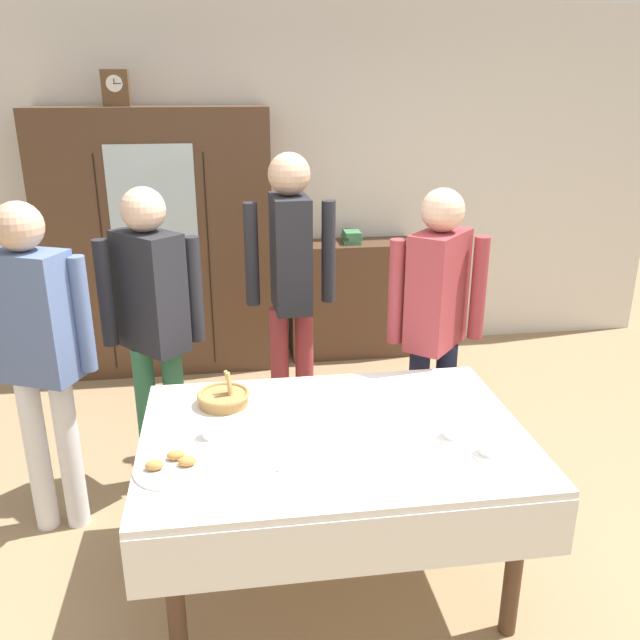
# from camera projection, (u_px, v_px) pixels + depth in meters

# --- Properties ---
(ground_plane) EXTENTS (12.00, 12.00, 0.00)m
(ground_plane) POSITION_uv_depth(u_px,v_px,m) (326.00, 547.00, 3.20)
(ground_plane) COLOR #997A56
(ground_plane) RESTS_ON ground
(back_wall) EXTENTS (6.40, 0.10, 2.70)m
(back_wall) POSITION_uv_depth(u_px,v_px,m) (275.00, 186.00, 5.21)
(back_wall) COLOR silver
(back_wall) RESTS_ON ground
(dining_table) EXTENTS (1.59, 1.11, 0.75)m
(dining_table) POSITION_uv_depth(u_px,v_px,m) (335.00, 456.00, 2.76)
(dining_table) COLOR #4C3321
(dining_table) RESTS_ON ground
(wall_cabinet) EXTENTS (1.66, 0.46, 1.96)m
(wall_cabinet) POSITION_uv_depth(u_px,v_px,m) (159.00, 244.00, 4.94)
(wall_cabinet) COLOR #4C3321
(wall_cabinet) RESTS_ON ground
(mantel_clock) EXTENTS (0.18, 0.11, 0.24)m
(mantel_clock) POSITION_uv_depth(u_px,v_px,m) (116.00, 88.00, 4.54)
(mantel_clock) COLOR brown
(mantel_clock) RESTS_ON wall_cabinet
(bookshelf_low) EXTENTS (0.98, 0.35, 0.93)m
(bookshelf_low) POSITION_uv_depth(u_px,v_px,m) (351.00, 299.00, 5.36)
(bookshelf_low) COLOR #4C3321
(bookshelf_low) RESTS_ON ground
(book_stack) EXTENTS (0.15, 0.21, 0.09)m
(book_stack) POSITION_uv_depth(u_px,v_px,m) (352.00, 237.00, 5.19)
(book_stack) COLOR #3D754C
(book_stack) RESTS_ON bookshelf_low
(tea_cup_mid_right) EXTENTS (0.13, 0.13, 0.06)m
(tea_cup_mid_right) POSITION_uv_depth(u_px,v_px,m) (489.00, 449.00, 2.57)
(tea_cup_mid_right) COLOR white
(tea_cup_mid_right) RESTS_ON dining_table
(tea_cup_mid_left) EXTENTS (0.13, 0.13, 0.06)m
(tea_cup_mid_left) POSITION_uv_depth(u_px,v_px,m) (211.00, 433.00, 2.69)
(tea_cup_mid_left) COLOR white
(tea_cup_mid_left) RESTS_ON dining_table
(tea_cup_center) EXTENTS (0.13, 0.13, 0.06)m
(tea_cup_center) POSITION_uv_depth(u_px,v_px,m) (453.00, 433.00, 2.70)
(tea_cup_center) COLOR white
(tea_cup_center) RESTS_ON dining_table
(bread_basket) EXTENTS (0.24, 0.24, 0.16)m
(bread_basket) POSITION_uv_depth(u_px,v_px,m) (224.00, 397.00, 2.98)
(bread_basket) COLOR #9E7542
(bread_basket) RESTS_ON dining_table
(pastry_plate) EXTENTS (0.28, 0.28, 0.05)m
(pastry_plate) POSITION_uv_depth(u_px,v_px,m) (172.00, 466.00, 2.48)
(pastry_plate) COLOR white
(pastry_plate) RESTS_ON dining_table
(spoon_mid_left) EXTENTS (0.12, 0.02, 0.01)m
(spoon_mid_left) POSITION_uv_depth(u_px,v_px,m) (272.00, 470.00, 2.48)
(spoon_mid_left) COLOR silver
(spoon_mid_left) RESTS_ON dining_table
(spoon_back_edge) EXTENTS (0.12, 0.02, 0.01)m
(spoon_back_edge) POSITION_uv_depth(u_px,v_px,m) (389.00, 417.00, 2.87)
(spoon_back_edge) COLOR silver
(spoon_back_edge) RESTS_ON dining_table
(spoon_far_left) EXTENTS (0.12, 0.02, 0.01)m
(spoon_far_left) POSITION_uv_depth(u_px,v_px,m) (349.00, 392.00, 3.10)
(spoon_far_left) COLOR silver
(spoon_far_left) RESTS_ON dining_table
(person_behind_table_right) EXTENTS (0.52, 0.40, 1.64)m
(person_behind_table_right) POSITION_uv_depth(u_px,v_px,m) (436.00, 312.00, 3.45)
(person_behind_table_right) COLOR #191E38
(person_behind_table_right) RESTS_ON ground
(person_beside_shelf) EXTENTS (0.52, 0.37, 1.77)m
(person_beside_shelf) POSITION_uv_depth(u_px,v_px,m) (291.00, 273.00, 3.81)
(person_beside_shelf) COLOR #933338
(person_beside_shelf) RESTS_ON ground
(person_near_right_end) EXTENTS (0.52, 0.40, 1.65)m
(person_near_right_end) POSITION_uv_depth(u_px,v_px,m) (152.00, 313.00, 3.39)
(person_near_right_end) COLOR #33704C
(person_near_right_end) RESTS_ON ground
(person_behind_table_left) EXTENTS (0.52, 0.33, 1.65)m
(person_behind_table_left) POSITION_uv_depth(u_px,v_px,m) (36.00, 341.00, 3.04)
(person_behind_table_left) COLOR silver
(person_behind_table_left) RESTS_ON ground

